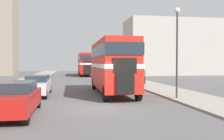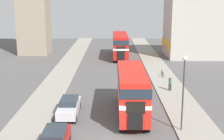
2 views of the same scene
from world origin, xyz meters
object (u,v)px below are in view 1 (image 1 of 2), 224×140
Objects in this scene: pedestrian_walking at (144,75)px; bicycle_on_pavement at (131,77)px; double_decker_bus at (112,63)px; bus_distant at (86,63)px; car_parked_mid at (38,85)px; street_lamp at (177,39)px; car_parked_near at (17,98)px.

pedestrian_walking reaches higher than bicycle_on_pavement.
bus_distant reaches higher than double_decker_bus.
street_lamp is (9.22, -3.55, 3.19)m from car_parked_mid.
bus_distant is at bearing 103.67° from pedestrian_walking.
pedestrian_walking reaches higher than car_parked_near.
pedestrian_walking is at bearing 56.20° from double_decker_bus.
car_parked_near is 1.00× the size of car_parked_mid.
car_parked_mid is 0.80× the size of street_lamp.
pedestrian_walking is at bearing 34.82° from car_parked_mid.
car_parked_near is at bearing -117.07° from bicycle_on_pavement.
street_lamp is at bearing -82.75° from bus_distant.
bus_distant reaches higher than car_parked_mid.
bus_distant reaches higher than pedestrian_walking.
double_decker_bus is 5.34× the size of bicycle_on_pavement.
bus_distant reaches higher than car_parked_near.
bicycle_on_pavement is (10.44, 13.63, -0.29)m from car_parked_mid.
bus_distant is 6.32× the size of bicycle_on_pavement.
bus_distant is at bearing 79.34° from car_parked_mid.
double_decker_bus reaches higher than bicycle_on_pavement.
car_parked_near is 23.08m from bicycle_on_pavement.
bus_distant is at bearing 81.33° from car_parked_near.
car_parked_near is at bearing -128.60° from double_decker_bus.
street_lamp reaches higher than bicycle_on_pavement.
car_parked_near is 10.37m from street_lamp.
car_parked_mid is 2.66× the size of bicycle_on_pavement.
double_decker_bus is at bearing -109.89° from bicycle_on_pavement.
double_decker_bus is 2.01× the size of car_parked_mid.
street_lamp is (-1.23, -17.18, 3.47)m from bicycle_on_pavement.
bus_distant is 15.22m from bicycle_on_pavement.
car_parked_near is (-5.61, -7.03, -1.61)m from double_decker_bus.
double_decker_bus is 5.41m from street_lamp.
bus_distant is 28.33m from car_parked_mid.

